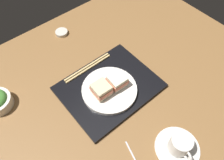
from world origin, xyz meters
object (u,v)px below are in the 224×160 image
Objects in this scene: sandwich_near at (117,81)px; coffee_cup at (179,146)px; sandwich_far at (101,90)px; small_sauce_dish at (62,33)px; sandwich_plate at (109,90)px; chopsticks_pair at (88,68)px.

coffee_cup is (0.12, 31.02, -2.35)cm from sandwich_near.
sandwich_far reaches higher than small_sauce_dish.
sandwich_near reaches higher than coffee_cup.
sandwich_plate is at bearing -5.52° from sandwich_near.
sandwich_plate is at bearing 84.59° from small_sauce_dish.
sandwich_far is 40.52cm from small_sauce_dish.
small_sauce_dish is at bearing -97.66° from chopsticks_pair.
sandwich_near reaches higher than sandwich_plate.
sandwich_near is 15.35cm from chopsticks_pair.
coffee_cup is at bearing 89.78° from sandwich_near.
small_sauce_dish is (-3.45, -25.65, -1.04)cm from chopsticks_pair.
sandwich_plate is 3.66× the size of small_sauce_dish.
sandwich_plate is 31.54cm from coffee_cup.
sandwich_plate is 4.75cm from sandwich_far.
sandwich_far reaches higher than sandwich_plate.
coffee_cup is (-3.37, 31.35, 0.71)cm from sandwich_plate.
small_sauce_dish is (-7.27, -39.58, -4.67)cm from sandwich_far.
coffee_cup is 2.60× the size of small_sauce_dish.
sandwich_far reaches higher than chopsticks_pair.
sandwich_near is 7.02cm from sandwich_far.
sandwich_plate is 3.13× the size of sandwich_far.
sandwich_far is (6.99, -0.68, 0.13)cm from sandwich_near.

